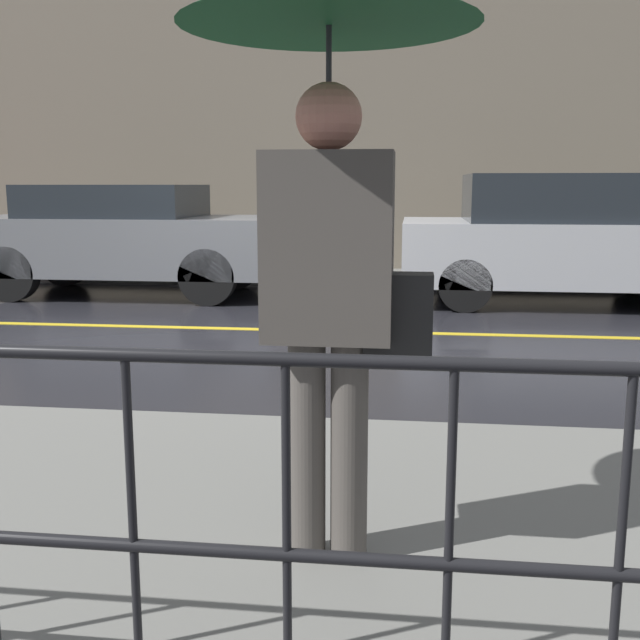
{
  "coord_description": "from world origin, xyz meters",
  "views": [
    {
      "loc": [
        1.96,
        -7.46,
        1.48
      ],
      "look_at": [
        1.34,
        -2.41,
        0.55
      ],
      "focal_mm": 42.0,
      "sensor_mm": 36.0,
      "label": 1
    }
  ],
  "objects": [
    {
      "name": "car_silver",
      "position": [
        3.76,
        2.25,
        0.8
      ],
      "size": [
        3.92,
        1.94,
        1.61
      ],
      "color": "#B2B5BA",
      "rests_on": "ground_plane"
    },
    {
      "name": "building_storefront",
      "position": [
        0.0,
        5.09,
        3.04
      ],
      "size": [
        28.0,
        0.3,
        6.07
      ],
      "color": "#706656",
      "rests_on": "ground_plane"
    },
    {
      "name": "pedestrian",
      "position": [
        1.68,
        -4.86,
        1.75
      ],
      "size": [
        1.01,
        1.01,
        2.12
      ],
      "rotation": [
        0.0,
        0.0,
        3.14
      ],
      "color": "#4C4742",
      "rests_on": "sidewalk_near"
    },
    {
      "name": "lane_marking",
      "position": [
        0.0,
        0.0,
        0.0
      ],
      "size": [
        25.2,
        0.12,
        0.01
      ],
      "color": "gold",
      "rests_on": "ground_plane"
    },
    {
      "name": "ground_plane",
      "position": [
        0.0,
        0.0,
        0.0
      ],
      "size": [
        80.0,
        80.0,
        0.0
      ],
      "primitive_type": "plane",
      "color": "black"
    },
    {
      "name": "sidewalk_far",
      "position": [
        0.0,
        4.07,
        0.05
      ],
      "size": [
        28.0,
        1.74,
        0.1
      ],
      "color": "slate",
      "rests_on": "ground_plane"
    },
    {
      "name": "car_grey",
      "position": [
        -1.87,
        2.25,
        0.78
      ],
      "size": [
        4.17,
        1.75,
        1.48
      ],
      "color": "slate",
      "rests_on": "ground_plane"
    }
  ]
}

